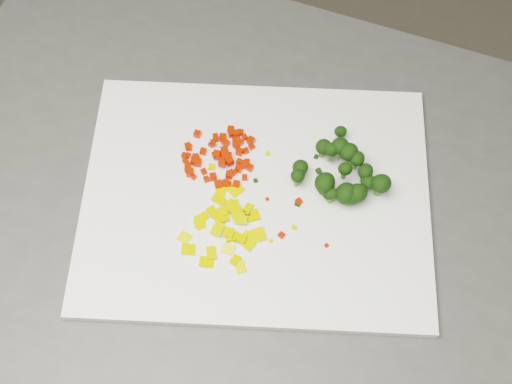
# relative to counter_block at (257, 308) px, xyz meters

# --- Properties ---
(counter_block) EXTENTS (1.10, 0.89, 0.90)m
(counter_block) POSITION_rel_counter_block_xyz_m (0.00, 0.00, 0.00)
(counter_block) COLOR #4A4A47
(counter_block) RESTS_ON ground
(cutting_board) EXTENTS (0.47, 0.37, 0.01)m
(cutting_board) POSITION_rel_counter_block_xyz_m (-0.00, -0.00, 0.46)
(cutting_board) COLOR white
(cutting_board) RESTS_ON counter_block
(carrot_pile) EXTENTS (0.10, 0.10, 0.03)m
(carrot_pile) POSITION_rel_counter_block_xyz_m (-0.05, 0.05, 0.48)
(carrot_pile) COLOR red
(carrot_pile) RESTS_ON cutting_board
(pepper_pile) EXTENTS (0.11, 0.11, 0.02)m
(pepper_pile) POSITION_rel_counter_block_xyz_m (-0.03, -0.06, 0.47)
(pepper_pile) COLOR yellow
(pepper_pile) RESTS_ON cutting_board
(broccoli_pile) EXTENTS (0.12, 0.12, 0.06)m
(broccoli_pile) POSITION_rel_counter_block_xyz_m (0.10, 0.04, 0.49)
(broccoli_pile) COLOR black
(broccoli_pile) RESTS_ON cutting_board
(carrot_cube_0) EXTENTS (0.01, 0.01, 0.01)m
(carrot_cube_0) POSITION_rel_counter_block_xyz_m (-0.05, 0.04, 0.47)
(carrot_cube_0) COLOR red
(carrot_cube_0) RESTS_ON carrot_pile
(carrot_cube_1) EXTENTS (0.01, 0.01, 0.01)m
(carrot_cube_1) POSITION_rel_counter_block_xyz_m (-0.03, 0.09, 0.47)
(carrot_cube_1) COLOR red
(carrot_cube_1) RESTS_ON carrot_pile
(carrot_cube_2) EXTENTS (0.01, 0.01, 0.01)m
(carrot_cube_2) POSITION_rel_counter_block_xyz_m (-0.07, 0.01, 0.47)
(carrot_cube_2) COLOR red
(carrot_cube_2) RESTS_ON carrot_pile
(carrot_cube_3) EXTENTS (0.01, 0.01, 0.01)m
(carrot_cube_3) POSITION_rel_counter_block_xyz_m (-0.05, 0.07, 0.47)
(carrot_cube_3) COLOR red
(carrot_cube_3) RESTS_ON carrot_pile
(carrot_cube_4) EXTENTS (0.01, 0.01, 0.01)m
(carrot_cube_4) POSITION_rel_counter_block_xyz_m (-0.04, 0.05, 0.47)
(carrot_cube_4) COLOR red
(carrot_cube_4) RESTS_ON carrot_pile
(carrot_cube_5) EXTENTS (0.01, 0.01, 0.01)m
(carrot_cube_5) POSITION_rel_counter_block_xyz_m (-0.02, 0.04, 0.47)
(carrot_cube_5) COLOR red
(carrot_cube_5) RESTS_ON carrot_pile
(carrot_cube_6) EXTENTS (0.01, 0.01, 0.01)m
(carrot_cube_6) POSITION_rel_counter_block_xyz_m (-0.05, 0.04, 0.47)
(carrot_cube_6) COLOR red
(carrot_cube_6) RESTS_ON carrot_pile
(carrot_cube_7) EXTENTS (0.01, 0.01, 0.01)m
(carrot_cube_7) POSITION_rel_counter_block_xyz_m (-0.02, 0.04, 0.47)
(carrot_cube_7) COLOR red
(carrot_cube_7) RESTS_ON carrot_pile
(carrot_cube_8) EXTENTS (0.01, 0.01, 0.01)m
(carrot_cube_8) POSITION_rel_counter_block_xyz_m (-0.09, 0.04, 0.47)
(carrot_cube_8) COLOR red
(carrot_cube_8) RESTS_ON carrot_pile
(carrot_cube_9) EXTENTS (0.01, 0.01, 0.01)m
(carrot_cube_9) POSITION_rel_counter_block_xyz_m (-0.04, 0.08, 0.47)
(carrot_cube_9) COLOR red
(carrot_cube_9) RESTS_ON carrot_pile
(carrot_cube_10) EXTENTS (0.01, 0.01, 0.01)m
(carrot_cube_10) POSITION_rel_counter_block_xyz_m (-0.04, 0.07, 0.47)
(carrot_cube_10) COLOR red
(carrot_cube_10) RESTS_ON carrot_pile
(carrot_cube_11) EXTENTS (0.01, 0.01, 0.01)m
(carrot_cube_11) POSITION_rel_counter_block_xyz_m (-0.02, 0.07, 0.47)
(carrot_cube_11) COLOR red
(carrot_cube_11) RESTS_ON carrot_pile
(carrot_cube_12) EXTENTS (0.01, 0.01, 0.01)m
(carrot_cube_12) POSITION_rel_counter_block_xyz_m (-0.02, 0.02, 0.47)
(carrot_cube_12) COLOR red
(carrot_cube_12) RESTS_ON carrot_pile
(carrot_cube_13) EXTENTS (0.01, 0.01, 0.01)m
(carrot_cube_13) POSITION_rel_counter_block_xyz_m (-0.03, 0.07, 0.47)
(carrot_cube_13) COLOR red
(carrot_cube_13) RESTS_ON carrot_pile
(carrot_cube_14) EXTENTS (0.01, 0.01, 0.01)m
(carrot_cube_14) POSITION_rel_counter_block_xyz_m (-0.09, 0.04, 0.47)
(carrot_cube_14) COLOR red
(carrot_cube_14) RESTS_ON carrot_pile
(carrot_cube_15) EXTENTS (0.01, 0.01, 0.01)m
(carrot_cube_15) POSITION_rel_counter_block_xyz_m (-0.03, 0.06, 0.47)
(carrot_cube_15) COLOR red
(carrot_cube_15) RESTS_ON carrot_pile
(carrot_cube_16) EXTENTS (0.01, 0.01, 0.01)m
(carrot_cube_16) POSITION_rel_counter_block_xyz_m (-0.05, 0.08, 0.47)
(carrot_cube_16) COLOR red
(carrot_cube_16) RESTS_ON carrot_pile
(carrot_cube_17) EXTENTS (0.01, 0.01, 0.01)m
(carrot_cube_17) POSITION_rel_counter_block_xyz_m (-0.08, 0.01, 0.46)
(carrot_cube_17) COLOR red
(carrot_cube_17) RESTS_ON carrot_pile
(carrot_cube_18) EXTENTS (0.01, 0.01, 0.01)m
(carrot_cube_18) POSITION_rel_counter_block_xyz_m (-0.04, 0.02, 0.47)
(carrot_cube_18) COLOR red
(carrot_cube_18) RESTS_ON carrot_pile
(carrot_cube_19) EXTENTS (0.01, 0.01, 0.01)m
(carrot_cube_19) POSITION_rel_counter_block_xyz_m (-0.04, 0.08, 0.47)
(carrot_cube_19) COLOR red
(carrot_cube_19) RESTS_ON carrot_pile
(carrot_cube_20) EXTENTS (0.01, 0.01, 0.01)m
(carrot_cube_20) POSITION_rel_counter_block_xyz_m (-0.10, 0.06, 0.47)
(carrot_cube_20) COLOR red
(carrot_cube_20) RESTS_ON carrot_pile
(carrot_cube_21) EXTENTS (0.01, 0.01, 0.01)m
(carrot_cube_21) POSITION_rel_counter_block_xyz_m (-0.04, 0.01, 0.47)
(carrot_cube_21) COLOR red
(carrot_cube_21) RESTS_ON carrot_pile
(carrot_cube_22) EXTENTS (0.01, 0.01, 0.01)m
(carrot_cube_22) POSITION_rel_counter_block_xyz_m (-0.06, 0.08, 0.47)
(carrot_cube_22) COLOR red
(carrot_cube_22) RESTS_ON carrot_pile
(carrot_cube_23) EXTENTS (0.01, 0.01, 0.01)m
(carrot_cube_23) POSITION_rel_counter_block_xyz_m (-0.04, 0.02, 0.47)
(carrot_cube_23) COLOR red
(carrot_cube_23) RESTS_ON carrot_pile
(carrot_cube_24) EXTENTS (0.01, 0.01, 0.01)m
(carrot_cube_24) POSITION_rel_counter_block_xyz_m (-0.04, 0.04, 0.47)
(carrot_cube_24) COLOR red
(carrot_cube_24) RESTS_ON carrot_pile
(carrot_cube_25) EXTENTS (0.01, 0.01, 0.01)m
(carrot_cube_25) POSITION_rel_counter_block_xyz_m (-0.09, 0.04, 0.47)
(carrot_cube_25) COLOR red
(carrot_cube_25) RESTS_ON carrot_pile
(carrot_cube_26) EXTENTS (0.01, 0.01, 0.01)m
(carrot_cube_26) POSITION_rel_counter_block_xyz_m (-0.01, 0.07, 0.47)
(carrot_cube_26) COLOR red
(carrot_cube_26) RESTS_ON carrot_pile
(carrot_cube_27) EXTENTS (0.01, 0.01, 0.01)m
(carrot_cube_27) POSITION_rel_counter_block_xyz_m (-0.03, 0.02, 0.46)
(carrot_cube_27) COLOR red
(carrot_cube_27) RESTS_ON carrot_pile
(carrot_cube_28) EXTENTS (0.01, 0.01, 0.01)m
(carrot_cube_28) POSITION_rel_counter_block_xyz_m (-0.03, 0.04, 0.47)
(carrot_cube_28) COLOR red
(carrot_cube_28) RESTS_ON carrot_pile
(carrot_cube_29) EXTENTS (0.01, 0.01, 0.01)m
(carrot_cube_29) POSITION_rel_counter_block_xyz_m (-0.06, 0.01, 0.47)
(carrot_cube_29) COLOR red
(carrot_cube_29) RESTS_ON carrot_pile
(carrot_cube_30) EXTENTS (0.01, 0.01, 0.01)m
(carrot_cube_30) POSITION_rel_counter_block_xyz_m (-0.05, 0.03, 0.47)
(carrot_cube_30) COLOR red
(carrot_cube_30) RESTS_ON carrot_pile
(carrot_cube_31) EXTENTS (0.01, 0.01, 0.01)m
(carrot_cube_31) POSITION_rel_counter_block_xyz_m (-0.08, 0.05, 0.47)
(carrot_cube_31) COLOR red
(carrot_cube_31) RESTS_ON carrot_pile
(carrot_cube_32) EXTENTS (0.01, 0.01, 0.01)m
(carrot_cube_32) POSITION_rel_counter_block_xyz_m (-0.10, 0.03, 0.46)
(carrot_cube_32) COLOR red
(carrot_cube_32) RESTS_ON carrot_pile
(carrot_cube_33) EXTENTS (0.01, 0.01, 0.01)m
(carrot_cube_33) POSITION_rel_counter_block_xyz_m (-0.10, 0.06, 0.47)
(carrot_cube_33) COLOR red
(carrot_cube_33) RESTS_ON carrot_pile
(carrot_cube_34) EXTENTS (0.01, 0.01, 0.01)m
(carrot_cube_34) POSITION_rel_counter_block_xyz_m (-0.02, 0.06, 0.47)
(carrot_cube_34) COLOR red
(carrot_cube_34) RESTS_ON carrot_pile
(carrot_cube_35) EXTENTS (0.01, 0.01, 0.01)m
(carrot_cube_35) POSITION_rel_counter_block_xyz_m (-0.04, 0.04, 0.47)
(carrot_cube_35) COLOR red
(carrot_cube_35) RESTS_ON carrot_pile
(carrot_cube_36) EXTENTS (0.01, 0.01, 0.01)m
(carrot_cube_36) POSITION_rel_counter_block_xyz_m (-0.10, 0.03, 0.47)
(carrot_cube_36) COLOR red
(carrot_cube_36) RESTS_ON carrot_pile
(carrot_cube_37) EXTENTS (0.01, 0.01, 0.01)m
(carrot_cube_37) POSITION_rel_counter_block_xyz_m (-0.05, 0.04, 0.47)
(carrot_cube_37) COLOR red
(carrot_cube_37) RESTS_ON carrot_pile
(carrot_cube_38) EXTENTS (0.01, 0.01, 0.01)m
(carrot_cube_38) POSITION_rel_counter_block_xyz_m (-0.05, 0.07, 0.47)
(carrot_cube_38) COLOR red
(carrot_cube_38) RESTS_ON carrot_pile
(carrot_cube_39) EXTENTS (0.01, 0.01, 0.01)m
(carrot_cube_39) POSITION_rel_counter_block_xyz_m (-0.09, 0.08, 0.47)
(carrot_cube_39) COLOR red
(carrot_cube_39) RESTS_ON carrot_pile
(carrot_cube_40) EXTENTS (0.01, 0.01, 0.01)m
(carrot_cube_40) POSITION_rel_counter_block_xyz_m (-0.03, 0.03, 0.47)
(carrot_cube_40) COLOR red
(carrot_cube_40) RESTS_ON carrot_pile
(carrot_cube_41) EXTENTS (0.01, 0.01, 0.01)m
(carrot_cube_41) POSITION_rel_counter_block_xyz_m (-0.01, 0.03, 0.47)
(carrot_cube_41) COLOR red
(carrot_cube_41) RESTS_ON carrot_pile
(carrot_cube_42) EXTENTS (0.01, 0.01, 0.01)m
(carrot_cube_42) POSITION_rel_counter_block_xyz_m (-0.05, 0.00, 0.47)
(carrot_cube_42) COLOR red
(carrot_cube_42) RESTS_ON carrot_pile
(carrot_cube_43) EXTENTS (0.01, 0.01, 0.01)m
(carrot_cube_43) POSITION_rel_counter_block_xyz_m (-0.03, 0.08, 0.47)
(carrot_cube_43) COLOR red
(carrot_cube_43) RESTS_ON carrot_pile
(carrot_cube_44) EXTENTS (0.01, 0.01, 0.01)m
(carrot_cube_44) POSITION_rel_counter_block_xyz_m (-0.04, 0.07, 0.46)
(carrot_cube_44) COLOR red
(carrot_cube_44) RESTS_ON carrot_pile
(carrot_cube_45) EXTENTS (0.01, 0.01, 0.01)m
(carrot_cube_45) POSITION_rel_counter_block_xyz_m (-0.10, 0.04, 0.47)
(carrot_cube_45) COLOR red
(carrot_cube_45) RESTS_ON carrot_pile
(carrot_cube_46) EXTENTS (0.01, 0.01, 0.01)m
(carrot_cube_46) POSITION_rel_counter_block_xyz_m (-0.06, 0.04, 0.47)
(carrot_cube_46) COLOR red
(carrot_cube_46) RESTS_ON carrot_pile
(carrot_cube_47) EXTENTS (0.01, 0.01, 0.01)m
(carrot_cube_47) POSITION_rel_counter_block_xyz_m (-0.05, 0.05, 0.48)
(carrot_cube_47) COLOR red
(carrot_cube_47) RESTS_ON carrot_pile
(carrot_cube_48) EXTENTS (0.01, 0.01, 0.01)m
(carrot_cube_48) POSITION_rel_counter_block_xyz_m (-0.03, 0.01, 0.47)
(carrot_cube_48) COLOR red
(carrot_cube_48) RESTS_ON carrot_pile
(carrot_cube_49) EXTENTS (0.01, 0.01, 0.01)m
(carrot_cube_49) POSITION_rel_counter_block_xyz_m (-0.05, 0.09, 0.47)
(carrot_cube_49) COLOR red
(carrot_cube_49) RESTS_ON carrot_pile
(carrot_cube_50) EXTENTS (0.01, 0.01, 0.01)m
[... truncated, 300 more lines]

